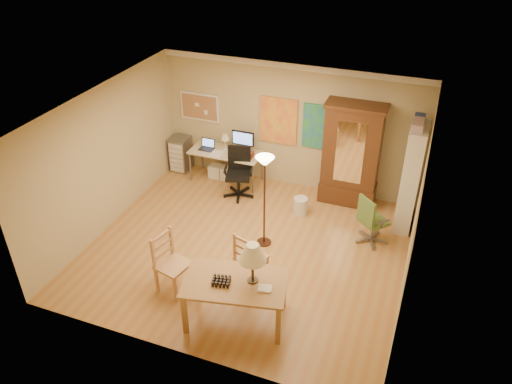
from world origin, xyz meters
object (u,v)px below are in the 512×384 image
at_px(dining_table, 241,274).
at_px(office_chair_green, 371,230).
at_px(bookshelf, 411,178).
at_px(armoire, 351,161).
at_px(computer_desk, 228,163).
at_px(office_chair_black, 239,183).

relative_size(dining_table, office_chair_green, 1.69).
bearing_deg(bookshelf, armoire, 159.73).
distance_m(office_chair_green, bookshelf, 1.21).
xyz_separation_m(office_chair_green, armoire, (-0.69, 1.23, 0.67)).
xyz_separation_m(armoire, bookshelf, (1.19, -0.44, 0.10)).
bearing_deg(bookshelf, computer_desk, 174.67).
bearing_deg(office_chair_green, armoire, 119.18).
bearing_deg(office_chair_black, dining_table, -66.91).
bearing_deg(computer_desk, bookshelf, -5.33).
height_order(computer_desk, armoire, armoire).
xyz_separation_m(office_chair_green, bookshelf, (0.50, 0.79, 0.77)).
height_order(dining_table, office_chair_green, dining_table).
bearing_deg(office_chair_green, dining_table, -119.67).
bearing_deg(computer_desk, armoire, 1.81).
height_order(computer_desk, office_chair_green, computer_desk).
relative_size(computer_desk, office_chair_black, 1.46).
xyz_separation_m(computer_desk, office_chair_black, (0.46, -0.51, -0.15)).
distance_m(dining_table, office_chair_black, 3.58).
height_order(dining_table, bookshelf, bookshelf).
xyz_separation_m(dining_table, office_chair_green, (1.48, 2.60, -0.63)).
bearing_deg(armoire, office_chair_green, -60.82).
xyz_separation_m(computer_desk, armoire, (2.63, 0.08, 0.50)).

